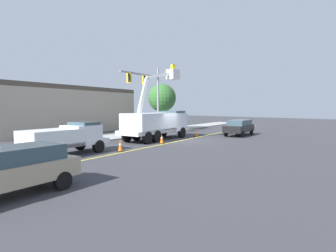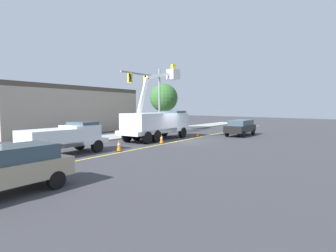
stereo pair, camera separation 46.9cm
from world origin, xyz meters
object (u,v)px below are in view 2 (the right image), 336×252
Objects in this scene: service_pickup_truck at (64,137)px; traffic_signal_mast at (150,89)px; utility_bucket_truck at (158,123)px; traffic_cone_mid_rear at (162,139)px; passing_minivan at (241,127)px; traffic_cone_trailing at (197,133)px; traffic_cone_leading at (39,160)px; traffic_cone_mid_front at (119,146)px.

service_pickup_truck is 14.58m from traffic_signal_mast.
utility_bucket_truck is 11.15× the size of traffic_cone_mid_rear.
passing_minivan is at bearing -23.06° from utility_bucket_truck.
traffic_cone_mid_rear is 9.30m from traffic_signal_mast.
traffic_cone_trailing is (-4.07, 2.63, -0.63)m from passing_minivan.
traffic_cone_mid_front reaches higher than traffic_cone_leading.
traffic_cone_mid_rear reaches higher than traffic_cone_trailing.
utility_bucket_truck reaches higher than traffic_cone_mid_front.
utility_bucket_truck is 11.28× the size of traffic_cone_leading.
passing_minivan is 20.96m from traffic_cone_leading.
service_pickup_truck reaches higher than traffic_cone_leading.
traffic_cone_trailing is at bearing -12.94° from utility_bucket_truck.
utility_bucket_truck is 10.69× the size of traffic_cone_mid_front.
utility_bucket_truck is 1.45× the size of service_pickup_truck.
passing_minivan is (8.65, -3.68, -0.64)m from utility_bucket_truck.
passing_minivan is 10.79m from traffic_signal_mast.
traffic_signal_mast is (15.03, 8.97, 4.71)m from traffic_cone_leading.
passing_minivan reaches higher than traffic_cone_mid_rear.
traffic_cone_trailing is (4.58, -1.05, -1.27)m from utility_bucket_truck.
traffic_signal_mast is (-1.83, 5.42, 4.74)m from traffic_cone_trailing.
service_pickup_truck is 7.40× the size of traffic_cone_mid_front.
passing_minivan is at bearing -1.89° from traffic_cone_mid_front.
traffic_signal_mast reaches higher than utility_bucket_truck.
traffic_cone_mid_rear is at bearing -123.45° from traffic_signal_mast.
traffic_cone_trailing is (14.39, 0.85, -0.78)m from service_pickup_truck.
passing_minivan is 6.71× the size of traffic_cone_leading.
service_pickup_truck is 0.78× the size of traffic_signal_mast.
utility_bucket_truck is 1.13× the size of traffic_signal_mast.
traffic_signal_mast reaches higher than traffic_cone_mid_rear.
traffic_signal_mast is (9.25, 7.55, 4.69)m from traffic_cone_mid_front.
traffic_cone_trailing is 0.09× the size of traffic_signal_mast.
service_pickup_truck is (-9.81, -1.90, -0.49)m from utility_bucket_truck.
passing_minivan is 6.37× the size of traffic_cone_mid_front.
utility_bucket_truck is at bearing 54.34° from traffic_cone_mid_rear.
passing_minivan is 7.32× the size of traffic_cone_trailing.
utility_bucket_truck is 6.22m from traffic_signal_mast.
traffic_cone_leading is 18.13m from traffic_signal_mast.
passing_minivan reaches higher than traffic_cone_leading.
service_pickup_truck is 8.18m from traffic_cone_mid_rear.
service_pickup_truck is 7.71× the size of traffic_cone_mid_rear.
traffic_cone_trailing is at bearing 3.37° from service_pickup_truck.
traffic_cone_leading is (-2.47, -2.70, -0.75)m from service_pickup_truck.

